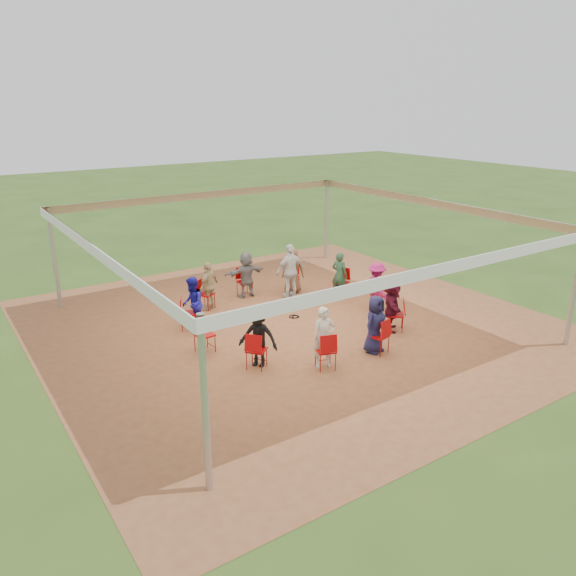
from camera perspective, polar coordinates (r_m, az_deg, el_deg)
ground at (r=15.56m, az=0.41°, el=-3.68°), size 80.00×80.00×0.00m
dirt_patch at (r=15.56m, az=0.41°, el=-3.66°), size 13.00×13.00×0.00m
tent at (r=14.82m, az=0.44°, el=4.84°), size 10.33×10.33×3.00m
chair_0 at (r=16.67m, az=9.27°, el=-0.73°), size 0.51×0.49×0.90m
chair_1 at (r=17.68m, az=5.41°, el=0.56°), size 0.57×0.56×0.90m
chair_2 at (r=18.05m, az=0.50°, el=1.03°), size 0.60×0.60×0.90m
chair_3 at (r=17.70m, az=-4.43°, el=0.61°), size 0.44×0.45×0.90m
chair_4 at (r=16.71m, az=-8.34°, el=-0.64°), size 0.59×0.59×0.90m
chair_5 at (r=15.30m, az=-10.07°, el=-2.56°), size 0.58×0.57×0.90m
chair_6 at (r=13.87m, az=-8.48°, el=-4.74°), size 0.48×0.46×0.90m
chair_7 at (r=12.94m, az=-3.22°, el=-6.32°), size 0.61×0.60×0.90m
chair_8 at (r=12.93m, az=3.84°, el=-6.37°), size 0.54×0.55×0.90m
chair_9 at (r=13.84m, az=9.20°, el=-4.84°), size 0.52×0.53×0.90m
chair_10 at (r=15.26m, az=10.91°, el=-2.68°), size 0.61×0.61×0.90m
person_seated_0 at (r=16.52m, az=8.97°, el=0.13°), size 0.62×1.00×1.45m
person_seated_1 at (r=17.49m, az=5.25°, el=1.33°), size 0.52×0.62×1.45m
person_seated_2 at (r=17.85m, az=0.50°, el=1.77°), size 0.81×0.73×1.45m
person_seated_3 at (r=17.51m, az=-4.27°, el=1.38°), size 1.36×0.55×1.45m
person_seated_4 at (r=16.55m, az=-8.04°, el=0.22°), size 0.95×0.81×1.45m
person_seated_5 at (r=15.19m, az=-9.68°, el=-1.56°), size 0.68×0.81×1.45m
person_seated_6 at (r=12.93m, az=-3.05°, el=-4.99°), size 0.95×1.02×1.45m
person_seated_7 at (r=12.92m, az=3.69°, el=-5.03°), size 0.61×0.50×1.45m
person_seated_8 at (r=13.79m, az=8.84°, el=-3.65°), size 0.78×0.56×1.45m
person_seated_9 at (r=15.15m, az=10.52°, el=-1.67°), size 1.28×1.32×1.45m
standing_person at (r=17.38m, az=0.28°, el=1.73°), size 1.03×0.57×1.70m
cable_coil at (r=16.03m, az=0.65°, el=-2.92°), size 0.33×0.33×0.03m
laptop at (r=16.45m, az=8.48°, el=-0.11°), size 0.31×0.36×0.22m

